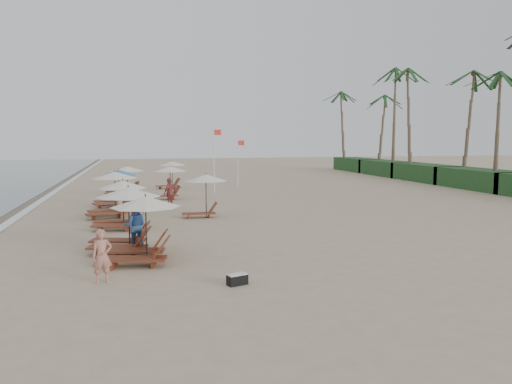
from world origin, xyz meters
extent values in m
plane|color=tan|center=(0.00, 0.00, 0.00)|extent=(160.00, 160.00, 0.00)
cube|color=#6B5E4C|center=(-12.50, 10.00, 0.00)|extent=(3.20, 140.00, 0.01)
cube|color=white|center=(-11.20, 10.00, 0.01)|extent=(0.50, 140.00, 0.02)
cube|color=#193D1C|center=(22.00, 14.50, 0.80)|extent=(3.20, 8.00, 1.60)
cube|color=#193D1C|center=(22.00, 22.00, 0.80)|extent=(3.20, 8.00, 1.60)
cube|color=#193D1C|center=(22.00, 29.50, 0.80)|extent=(3.20, 8.00, 1.60)
cube|color=#193D1C|center=(22.00, 37.00, 0.80)|extent=(3.20, 8.00, 1.60)
cylinder|color=brown|center=(22.00, 12.80, 4.50)|extent=(0.36, 0.36, 9.00)
cylinder|color=brown|center=(22.90, 18.00, 4.90)|extent=(0.36, 0.36, 9.80)
cylinder|color=brown|center=(21.10, 23.20, 5.30)|extent=(0.36, 0.36, 10.60)
cylinder|color=brown|center=(22.00, 28.40, 5.70)|extent=(0.36, 0.36, 11.40)
cylinder|color=brown|center=(22.90, 33.60, 4.50)|extent=(0.36, 0.36, 9.00)
cylinder|color=brown|center=(21.10, 38.80, 4.90)|extent=(0.36, 0.36, 9.80)
cylinder|color=black|center=(-4.82, -3.15, 1.07)|extent=(0.05, 0.05, 2.13)
cone|color=white|center=(-4.82, -3.15, 2.03)|extent=(2.31, 2.31, 0.35)
cylinder|color=black|center=(-5.39, -1.27, 1.13)|extent=(0.05, 0.05, 2.27)
cone|color=white|center=(-5.39, -1.27, 2.17)|extent=(2.35, 2.35, 0.35)
cylinder|color=black|center=(-5.70, 3.31, 1.07)|extent=(0.05, 0.05, 2.13)
cone|color=white|center=(-5.70, 3.31, 2.03)|extent=(2.14, 2.14, 0.35)
cylinder|color=black|center=(-6.18, 6.93, 1.15)|extent=(0.05, 0.05, 2.30)
cone|color=white|center=(-6.18, 6.93, 2.20)|extent=(2.35, 2.35, 0.35)
cylinder|color=black|center=(-6.13, 11.12, 1.08)|extent=(0.05, 0.05, 2.15)
cone|color=teal|center=(-6.13, 11.12, 2.05)|extent=(2.12, 2.12, 0.35)
cylinder|color=black|center=(-5.70, 16.35, 1.02)|extent=(0.05, 0.05, 2.05)
cone|color=white|center=(-5.70, 16.35, 1.95)|extent=(2.40, 2.40, 0.35)
cylinder|color=black|center=(-1.55, 5.88, 1.07)|extent=(0.05, 0.05, 2.15)
cone|color=white|center=(-1.55, 5.88, 2.05)|extent=(2.24, 2.24, 0.35)
cylinder|color=black|center=(-2.85, 13.88, 1.07)|extent=(0.05, 0.05, 2.15)
cone|color=white|center=(-2.85, 13.88, 2.05)|extent=(2.24, 2.24, 0.35)
cylinder|color=black|center=(-2.18, 21.14, 1.07)|extent=(0.05, 0.05, 2.15)
cone|color=white|center=(-2.18, 21.14, 2.05)|extent=(2.24, 2.24, 0.35)
imported|color=tan|center=(-6.11, -5.26, 0.78)|extent=(0.63, 0.47, 1.55)
imported|color=#3560A0|center=(-5.18, -1.16, 0.89)|extent=(0.92, 0.74, 1.77)
imported|color=brown|center=(-5.17, 3.99, 0.94)|extent=(1.27, 1.39, 1.87)
imported|color=#A94843|center=(-3.20, 9.27, 0.90)|extent=(1.04, 1.08, 1.80)
imported|color=tan|center=(-6.02, 10.43, 0.77)|extent=(0.65, 0.85, 1.55)
cube|color=black|center=(-2.41, -6.39, 0.14)|extent=(0.63, 0.45, 0.28)
cube|color=silver|center=(-2.41, -6.39, 0.30)|extent=(0.60, 0.42, 0.04)
cylinder|color=silver|center=(0.58, 16.69, 2.47)|extent=(0.08, 0.08, 4.94)
cube|color=red|center=(0.86, 16.69, 4.54)|extent=(0.55, 0.02, 0.40)
cylinder|color=silver|center=(3.21, 20.57, 2.06)|extent=(0.08, 0.08, 4.12)
cube|color=red|center=(3.49, 20.57, 3.72)|extent=(0.55, 0.02, 0.40)
camera|label=1|loc=(-5.12, -19.58, 4.13)|focal=34.40mm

